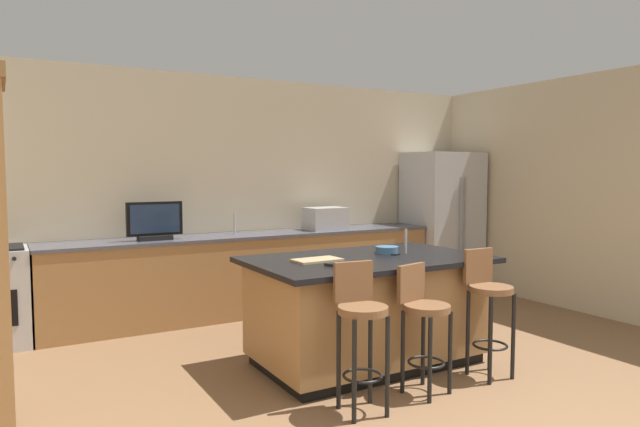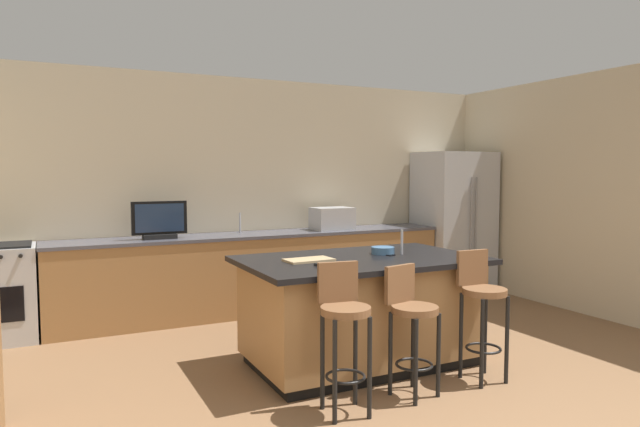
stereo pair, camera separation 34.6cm
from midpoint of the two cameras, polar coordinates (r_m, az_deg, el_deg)
The scene contains 16 objects.
wall_back at distance 6.90m, azimuth -8.64°, elevation 2.05°, with size 6.92×0.12×2.75m, color beige.
wall_right at distance 7.06m, azimuth 24.75°, elevation 1.76°, with size 0.12×5.08×2.75m, color beige.
counter_back at distance 6.61m, azimuth -8.20°, elevation -6.01°, with size 4.63×0.62×0.92m.
kitchen_island at distance 4.86m, azimuth 2.71°, elevation -9.68°, with size 2.00×1.22×0.91m.
refrigerator at distance 7.93m, azimuth 11.06°, elevation -0.78°, with size 0.93×0.80×1.90m.
microwave at distance 6.94m, azimuth -0.87°, elevation -0.51°, with size 0.48×0.36×0.27m, color #B7BABF.
tv_monitor at distance 6.15m, azimuth -18.00°, elevation -0.87°, with size 0.58×0.16×0.40m.
sink_faucet_back at distance 6.56m, azimuth -10.18°, elevation -1.00°, with size 0.02×0.02×0.24m, color #B2B2B7.
sink_faucet_island at distance 4.99m, azimuth 6.76°, elevation -2.83°, with size 0.02×0.02×0.22m, color #B2B2B7.
bar_stool_left at distance 3.87m, azimuth 1.55°, elevation -11.04°, with size 0.34×0.35×1.02m.
bar_stool_center at distance 4.24m, azimuth 8.10°, elevation -10.42°, with size 0.35×0.37×0.95m.
bar_stool_right at distance 4.67m, azimuth 14.65°, elevation -8.53°, with size 0.34×0.34×1.01m.
fruit_bowl at distance 5.00m, azimuth 4.86°, elevation -3.71°, with size 0.20×0.20×0.06m, color #3F668C.
cell_phone at distance 4.95m, azimuth 5.23°, elevation -4.11°, with size 0.07×0.15×0.01m, color black.
tv_remote at distance 4.30m, azimuth -0.78°, elevation -5.28°, with size 0.04×0.17×0.02m, color black.
cutting_board at distance 4.56m, azimuth -2.48°, elevation -4.75°, with size 0.39×0.22×0.02m, color tan.
Camera 1 is at (-2.64, -1.68, 1.64)m, focal length 31.51 mm.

